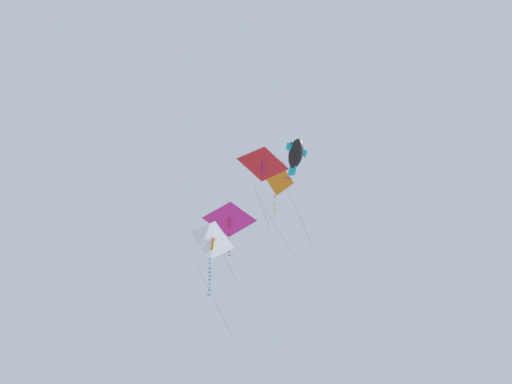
# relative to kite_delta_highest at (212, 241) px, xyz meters

# --- Properties ---
(kite_delta_highest) EXTENTS (2.86, 3.07, 7.23)m
(kite_delta_highest) POSITION_rel_kite_delta_highest_xyz_m (0.00, 0.00, 0.00)
(kite_delta_highest) COLOR white
(kite_diamond_near_left) EXTENTS (2.64, 2.66, 7.18)m
(kite_diamond_near_left) POSITION_rel_kite_delta_highest_xyz_m (0.84, -5.02, 5.59)
(kite_diamond_near_left) COLOR orange
(kite_delta_far_centre) EXTENTS (1.69, 2.93, 5.30)m
(kite_delta_far_centre) POSITION_rel_kite_delta_highest_xyz_m (2.54, -1.68, 2.73)
(kite_delta_far_centre) COLOR #DB2D93
(kite_delta_upper_right) EXTENTS (1.12, 2.54, 4.77)m
(kite_delta_upper_right) POSITION_rel_kite_delta_highest_xyz_m (-5.75, -2.07, 3.13)
(kite_delta_upper_right) COLOR red
(kite_fish_near_right) EXTENTS (2.68, 1.96, 7.59)m
(kite_fish_near_right) POSITION_rel_kite_delta_highest_xyz_m (-3.02, -5.14, 5.76)
(kite_fish_near_right) COLOR black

